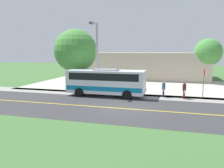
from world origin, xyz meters
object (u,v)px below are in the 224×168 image
pedestrian_with_bags (184,90)px  commercial_building (139,65)px  tree_lot_edge (208,52)px  stop_sign (204,78)px  pedestrian_waiting (164,89)px  tree_curbside (76,51)px  street_light_pole (97,55)px  shuttle_bus_front (106,81)px

pedestrian_with_bags → commercial_building: 17.70m
tree_lot_edge → commercial_building: 11.44m
commercial_building → stop_sign: bearing=29.5°
pedestrian_with_bags → pedestrian_waiting: 1.97m
stop_sign → commercial_building: bearing=-150.5°
tree_curbside → tree_lot_edge: size_ratio=1.12×
street_light_pole → tree_lot_edge: 17.62m
stop_sign → tree_lot_edge: (-11.30, 1.84, 2.40)m
street_light_pole → tree_lot_edge: size_ratio=1.17×
stop_sign → commercial_building: size_ratio=0.13×
pedestrian_waiting → stop_sign: stop_sign is taller
tree_lot_edge → shuttle_bus_front: bearing=-41.3°
pedestrian_with_bags → tree_lot_edge: bearing=163.5°
pedestrian_with_bags → street_light_pole: street_light_pole is taller
street_light_pole → commercial_building: size_ratio=0.33×
street_light_pole → tree_curbside: (-2.53, -3.50, 0.46)m
pedestrian_with_bags → street_light_pole: 9.32m
shuttle_bus_front → commercial_building: bearing=177.3°
pedestrian_with_bags → shuttle_bus_front: bearing=-85.7°
pedestrian_with_bags → stop_sign: 2.32m
pedestrian_with_bags → pedestrian_waiting: bearing=-100.1°
tree_lot_edge → stop_sign: bearing=-9.3°
shuttle_bus_front → pedestrian_with_bags: bearing=94.3°
tree_curbside → tree_lot_edge: bearing=122.2°
pedestrian_with_bags → pedestrian_waiting: (-0.34, -1.94, -0.02)m
street_light_pole → tree_lot_edge: (-12.53, 12.38, 0.27)m
shuttle_bus_front → street_light_pole: bearing=-105.8°
pedestrian_waiting → stop_sign: bearing=99.5°
stop_sign → tree_curbside: (-1.30, -14.04, 2.59)m
shuttle_bus_front → pedestrian_with_bags: 7.68m
pedestrian_with_bags → street_light_pole: bearing=-88.3°
tree_curbside → street_light_pole: bearing=54.1°
street_light_pole → tree_curbside: bearing=-125.9°
street_light_pole → commercial_building: 16.76m
pedestrian_with_bags → tree_curbside: (-2.27, -12.24, 3.69)m
pedestrian_waiting → tree_curbside: size_ratio=0.23×
shuttle_bus_front → tree_curbside: size_ratio=1.12×
tree_lot_edge → commercial_building: size_ratio=0.28×
pedestrian_with_bags → stop_sign: (-0.97, 1.80, 1.09)m
stop_sign → tree_curbside: tree_curbside is taller
pedestrian_waiting → stop_sign: size_ratio=0.55×
stop_sign → tree_lot_edge: tree_lot_edge is taller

